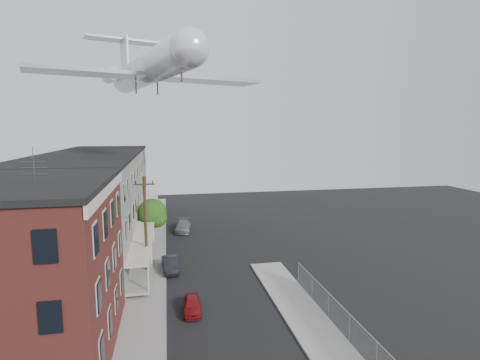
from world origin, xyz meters
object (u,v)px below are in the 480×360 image
at_px(car_far, 183,226).
at_px(airplane, 147,69).
at_px(utility_pole, 146,226).
at_px(car_mid, 170,264).
at_px(street_tree, 153,214).
at_px(car_near, 192,305).

relative_size(car_far, airplane, 0.16).
relative_size(utility_pole, car_mid, 2.35).
height_order(street_tree, car_far, street_tree).
xyz_separation_m(utility_pole, car_near, (3.45, -7.18, -4.14)).
bearing_deg(utility_pole, car_far, 75.29).
bearing_deg(car_far, car_mid, -91.81).
relative_size(car_mid, car_far, 0.85).
relative_size(utility_pole, car_far, 1.99).
bearing_deg(car_far, airplane, -129.48).
xyz_separation_m(car_near, airplane, (-3.32, 18.03, 18.96)).
distance_m(street_tree, car_near, 17.63).
distance_m(car_near, airplane, 26.37).
bearing_deg(car_near, airplane, 102.85).
relative_size(car_near, car_far, 0.69).
height_order(utility_pole, car_mid, utility_pole).
distance_m(utility_pole, car_mid, 4.63).
bearing_deg(car_far, car_near, -85.09).
xyz_separation_m(car_near, car_far, (0.35, 21.66, 0.12)).
height_order(street_tree, airplane, airplane).
bearing_deg(street_tree, airplane, 102.01).
distance_m(street_tree, car_far, 6.37).
xyz_separation_m(utility_pole, car_mid, (2.00, 1.05, -4.04)).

